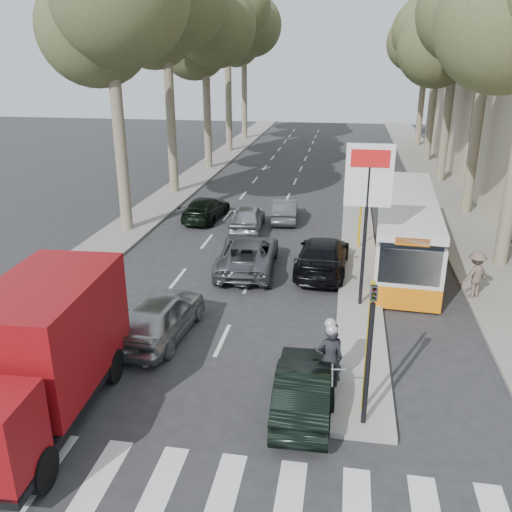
{
  "coord_description": "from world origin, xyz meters",
  "views": [
    {
      "loc": [
        2.52,
        -12.21,
        8.14
      ],
      "look_at": [
        -0.4,
        5.2,
        1.6
      ],
      "focal_mm": 38.0,
      "sensor_mm": 36.0,
      "label": 1
    }
  ],
  "objects_px": {
    "dark_hatchback": "(303,387)",
    "city_bus": "(405,227)",
    "red_truck": "(39,353)",
    "silver_hatchback": "(161,316)",
    "motorcycle": "(329,357)"
  },
  "relations": [
    {
      "from": "dark_hatchback",
      "to": "red_truck",
      "type": "xyz_separation_m",
      "value": [
        -6.01,
        -1.3,
        1.1
      ]
    },
    {
      "from": "dark_hatchback",
      "to": "motorcycle",
      "type": "height_order",
      "value": "motorcycle"
    },
    {
      "from": "silver_hatchback",
      "to": "red_truck",
      "type": "xyz_separation_m",
      "value": [
        -1.42,
        -4.2,
        1.0
      ]
    },
    {
      "from": "dark_hatchback",
      "to": "motorcycle",
      "type": "relative_size",
      "value": 1.63
    },
    {
      "from": "red_truck",
      "to": "city_bus",
      "type": "height_order",
      "value": "red_truck"
    },
    {
      "from": "silver_hatchback",
      "to": "motorcycle",
      "type": "height_order",
      "value": "motorcycle"
    },
    {
      "from": "silver_hatchback",
      "to": "dark_hatchback",
      "type": "distance_m",
      "value": 5.43
    },
    {
      "from": "dark_hatchback",
      "to": "red_truck",
      "type": "bearing_deg",
      "value": 10.72
    },
    {
      "from": "silver_hatchback",
      "to": "dark_hatchback",
      "type": "xyz_separation_m",
      "value": [
        4.59,
        -2.9,
        -0.1
      ]
    },
    {
      "from": "silver_hatchback",
      "to": "city_bus",
      "type": "bearing_deg",
      "value": -129.28
    },
    {
      "from": "city_bus",
      "to": "motorcycle",
      "type": "xyz_separation_m",
      "value": [
        -2.7,
        -9.97,
        -0.56
      ]
    },
    {
      "from": "city_bus",
      "to": "red_truck",
      "type": "bearing_deg",
      "value": -123.5
    },
    {
      "from": "dark_hatchback",
      "to": "city_bus",
      "type": "xyz_separation_m",
      "value": [
        3.28,
        11.02,
        0.83
      ]
    },
    {
      "from": "dark_hatchback",
      "to": "motorcycle",
      "type": "distance_m",
      "value": 1.23
    },
    {
      "from": "silver_hatchback",
      "to": "dark_hatchback",
      "type": "height_order",
      "value": "silver_hatchback"
    }
  ]
}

